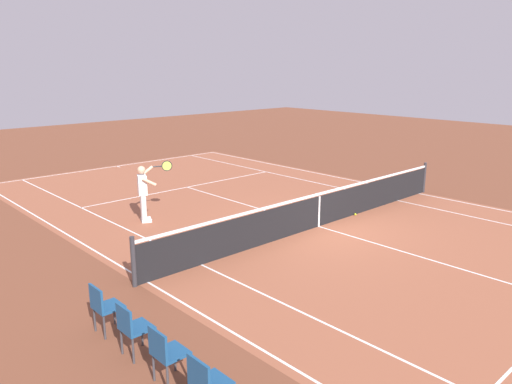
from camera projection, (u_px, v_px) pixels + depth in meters
name	position (u px, v px, depth m)	size (l,w,h in m)	color
ground_plane	(318.00, 226.00, 14.00)	(60.00, 60.00, 0.00)	brown
court_slab	(318.00, 226.00, 14.00)	(24.20, 11.40, 0.00)	#935138
court_line_markings	(318.00, 226.00, 14.00)	(23.85, 11.05, 0.01)	white
tennis_net	(319.00, 210.00, 13.88)	(0.10, 11.70, 1.08)	#2D2D33
tennis_player_near	(144.00, 190.00, 14.24)	(0.75, 1.19, 1.70)	white
tennis_ball	(355.00, 214.00, 15.04)	(0.07, 0.07, 0.07)	#CCE01E
spectator_chair_1	(206.00, 382.00, 6.26)	(0.44, 0.44, 0.88)	#38383D
spectator_chair_2	(165.00, 351.00, 6.93)	(0.44, 0.44, 0.88)	#38383D
spectator_chair_3	(132.00, 326.00, 7.60)	(0.44, 0.44, 0.88)	#38383D
spectator_chair_4	(104.00, 305.00, 8.27)	(0.44, 0.44, 0.88)	#38383D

